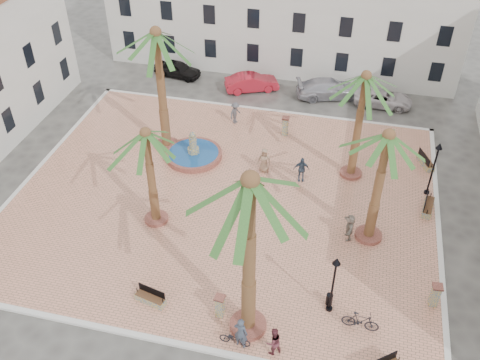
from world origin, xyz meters
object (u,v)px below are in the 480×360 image
at_px(car_silver, 329,89).
at_px(litter_bin, 329,299).
at_px(pedestrian_fountain_a, 264,160).
at_px(pedestrian_east, 350,227).
at_px(palm_sw, 147,145).
at_px(lamppost_e, 436,160).
at_px(bicycle_a, 235,339).
at_px(bollard_n, 285,126).
at_px(bollard_e, 435,295).
at_px(car_white, 383,98).
at_px(cyclist_a, 241,333).
at_px(car_red, 252,82).
at_px(pedestrian_fountain_b, 301,169).
at_px(palm_nw, 157,46).
at_px(bench_e, 428,207).
at_px(bollard_se, 220,306).
at_px(palm_s, 250,200).
at_px(palm_e, 386,149).
at_px(bench_ne, 425,162).
at_px(pedestrian_north, 235,113).
at_px(bicycle_b, 360,321).
at_px(cyclist_b, 273,341).
at_px(lamppost_s, 334,276).
at_px(fountain, 194,154).
at_px(car_black, 178,69).
at_px(palm_ne, 364,88).

bearing_deg(car_silver, litter_bin, 168.10).
distance_m(pedestrian_fountain_a, pedestrian_east, 7.86).
height_order(palm_sw, lamppost_e, palm_sw).
relative_size(lamppost_e, bicycle_a, 2.52).
bearing_deg(bollard_n, bollard_e, -53.95).
bearing_deg(car_white, cyclist_a, 167.73).
bearing_deg(car_red, pedestrian_fountain_b, -176.91).
distance_m(bollard_n, bicycle_a, 18.24).
height_order(palm_nw, bollard_n, palm_nw).
relative_size(palm_nw, lamppost_e, 2.32).
xyz_separation_m(bench_e, bollard_n, (-9.89, 6.22, 0.49)).
distance_m(bollard_se, car_white, 24.10).
distance_m(palm_nw, palm_s, 16.37).
bearing_deg(car_silver, car_white, -112.82).
bearing_deg(bollard_se, palm_e, 47.09).
xyz_separation_m(bench_ne, litter_bin, (-5.07, -13.33, 0.07)).
distance_m(litter_bin, pedestrian_north, 17.83).
bearing_deg(palm_sw, bicycle_b, -22.12).
bearing_deg(palm_sw, bicycle_a, -47.52).
xyz_separation_m(palm_e, cyclist_b, (-3.91, -8.81, -5.37)).
distance_m(lamppost_e, bollard_e, 9.26).
bearing_deg(lamppost_s, bench_ne, 69.91).
bearing_deg(palm_s, lamppost_e, 55.22).
relative_size(lamppost_s, cyclist_a, 1.95).
xyz_separation_m(cyclist_b, pedestrian_fountain_b, (-0.67, 13.13, 0.06)).
bearing_deg(car_silver, fountain, 125.04).
distance_m(bollard_n, cyclist_b, 18.41).
relative_size(bicycle_a, pedestrian_north, 0.89).
bearing_deg(bollard_se, bicycle_a, -52.53).
xyz_separation_m(lamppost_e, cyclist_b, (-7.31, -13.68, -1.78)).
height_order(palm_s, pedestrian_fountain_b, palm_s).
xyz_separation_m(palm_e, lamppost_s, (-1.63, -5.75, -3.68)).
bearing_deg(palm_s, pedestrian_east, 60.17).
bearing_deg(pedestrian_east, bench_e, 118.99).
bearing_deg(litter_bin, lamppost_e, 63.61).
relative_size(bench_ne, litter_bin, 2.73).
distance_m(bench_e, lamppost_s, 10.49).
bearing_deg(bollard_e, car_white, 98.85).
height_order(car_black, car_silver, car_silver).
distance_m(palm_ne, car_red, 14.58).
height_order(palm_sw, car_red, palm_sw).
bearing_deg(car_silver, bollard_n, 141.24).
distance_m(bollard_n, pedestrian_north, 3.99).
relative_size(bench_e, bollard_n, 1.28).
xyz_separation_m(bicycle_a, car_red, (-4.67, 24.43, 0.18)).
xyz_separation_m(bollard_se, bicycle_b, (6.74, 0.82, -0.16)).
xyz_separation_m(bollard_n, pedestrian_fountain_b, (1.93, -5.09, 0.12)).
bearing_deg(car_red, pedestrian_fountain_a, 172.62).
relative_size(lamppost_s, bicycle_a, 2.43).
relative_size(palm_sw, cyclist_a, 3.44).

